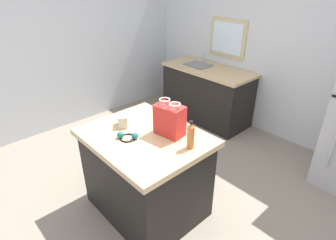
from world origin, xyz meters
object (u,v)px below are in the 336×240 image
kitchen_island (146,173)px  small_box (123,120)px  shopping_bag (170,120)px  ear_defenders (128,136)px  bottle (191,136)px

kitchen_island → small_box: bearing=-170.8°
shopping_bag → small_box: (-0.43, -0.23, -0.09)m
shopping_bag → ear_defenders: size_ratio=1.59×
small_box → ear_defenders: (0.23, -0.11, -0.04)m
bottle → ear_defenders: size_ratio=1.24×
bottle → shopping_bag: bearing=174.9°
small_box → bottle: 0.75m
shopping_bag → bottle: bearing=-5.1°
ear_defenders → kitchen_island: bearing=71.1°
shopping_bag → bottle: shopping_bag is taller
kitchen_island → small_box: small_box is taller
kitchen_island → shopping_bag: bearing=51.4°
kitchen_island → bottle: bearing=19.9°
ear_defenders → small_box: bearing=155.2°
kitchen_island → small_box: (-0.28, -0.05, 0.51)m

